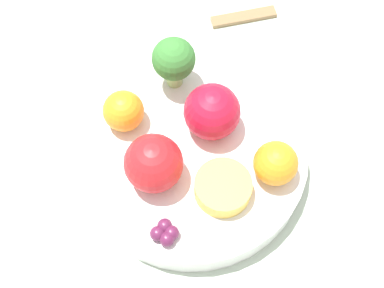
{
  "coord_description": "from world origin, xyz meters",
  "views": [
    {
      "loc": [
        -0.25,
        0.03,
        0.56
      ],
      "look_at": [
        0.0,
        0.0,
        0.06
      ],
      "focal_mm": 50.0,
      "sensor_mm": 36.0,
      "label": 1
    }
  ],
  "objects_px": {
    "orange_front": "(123,111)",
    "small_cup": "(223,188)",
    "apple_red": "(154,163)",
    "orange_back": "(276,163)",
    "broccoli": "(174,60)",
    "apple_green": "(212,112)",
    "spoon": "(244,17)",
    "bowl": "(192,155)",
    "grape_cluster": "(165,233)"
  },
  "relations": [
    {
      "from": "orange_front",
      "to": "small_cup",
      "type": "relative_size",
      "value": 0.76
    },
    {
      "from": "apple_red",
      "to": "orange_back",
      "type": "relative_size",
      "value": 1.31
    },
    {
      "from": "broccoli",
      "to": "small_cup",
      "type": "distance_m",
      "value": 0.15
    },
    {
      "from": "broccoli",
      "to": "apple_red",
      "type": "relative_size",
      "value": 1.12
    },
    {
      "from": "apple_green",
      "to": "orange_front",
      "type": "relative_size",
      "value": 1.36
    },
    {
      "from": "orange_front",
      "to": "spoon",
      "type": "xyz_separation_m",
      "value": [
        0.15,
        -0.16,
        -0.05
      ]
    },
    {
      "from": "bowl",
      "to": "broccoli",
      "type": "relative_size",
      "value": 3.7
    },
    {
      "from": "orange_back",
      "to": "bowl",
      "type": "bearing_deg",
      "value": 64.48
    },
    {
      "from": "broccoli",
      "to": "grape_cluster",
      "type": "xyz_separation_m",
      "value": [
        -0.18,
        0.03,
        -0.03
      ]
    },
    {
      "from": "broccoli",
      "to": "apple_red",
      "type": "height_order",
      "value": "broccoli"
    },
    {
      "from": "bowl",
      "to": "orange_front",
      "type": "height_order",
      "value": "orange_front"
    },
    {
      "from": "grape_cluster",
      "to": "small_cup",
      "type": "height_order",
      "value": "small_cup"
    },
    {
      "from": "bowl",
      "to": "orange_front",
      "type": "xyz_separation_m",
      "value": [
        0.04,
        0.07,
        0.04
      ]
    },
    {
      "from": "small_cup",
      "to": "spoon",
      "type": "distance_m",
      "value": 0.26
    },
    {
      "from": "apple_green",
      "to": "orange_front",
      "type": "bearing_deg",
      "value": 79.63
    },
    {
      "from": "bowl",
      "to": "orange_back",
      "type": "bearing_deg",
      "value": -115.52
    },
    {
      "from": "bowl",
      "to": "apple_red",
      "type": "bearing_deg",
      "value": 122.69
    },
    {
      "from": "apple_green",
      "to": "small_cup",
      "type": "bearing_deg",
      "value": -179.35
    },
    {
      "from": "bowl",
      "to": "orange_front",
      "type": "bearing_deg",
      "value": 58.53
    },
    {
      "from": "broccoli",
      "to": "grape_cluster",
      "type": "height_order",
      "value": "broccoli"
    },
    {
      "from": "bowl",
      "to": "orange_back",
      "type": "xyz_separation_m",
      "value": [
        -0.04,
        -0.08,
        0.04
      ]
    },
    {
      "from": "orange_front",
      "to": "apple_red",
      "type": "bearing_deg",
      "value": -158.89
    },
    {
      "from": "broccoli",
      "to": "apple_green",
      "type": "relative_size",
      "value": 1.12
    },
    {
      "from": "bowl",
      "to": "broccoli",
      "type": "bearing_deg",
      "value": 6.06
    },
    {
      "from": "orange_back",
      "to": "grape_cluster",
      "type": "height_order",
      "value": "orange_back"
    },
    {
      "from": "bowl",
      "to": "apple_red",
      "type": "relative_size",
      "value": 4.15
    },
    {
      "from": "spoon",
      "to": "orange_back",
      "type": "bearing_deg",
      "value": 177.29
    },
    {
      "from": "small_cup",
      "to": "spoon",
      "type": "xyz_separation_m",
      "value": [
        0.25,
        -0.07,
        -0.04
      ]
    },
    {
      "from": "apple_green",
      "to": "orange_front",
      "type": "height_order",
      "value": "apple_green"
    },
    {
      "from": "apple_red",
      "to": "orange_back",
      "type": "bearing_deg",
      "value": -95.4
    },
    {
      "from": "orange_back",
      "to": "apple_red",
      "type": "bearing_deg",
      "value": 84.6
    },
    {
      "from": "orange_front",
      "to": "grape_cluster",
      "type": "distance_m",
      "value": 0.14
    },
    {
      "from": "broccoli",
      "to": "apple_green",
      "type": "distance_m",
      "value": 0.07
    },
    {
      "from": "apple_green",
      "to": "small_cup",
      "type": "distance_m",
      "value": 0.08
    },
    {
      "from": "bowl",
      "to": "grape_cluster",
      "type": "distance_m",
      "value": 0.1
    },
    {
      "from": "bowl",
      "to": "grape_cluster",
      "type": "height_order",
      "value": "grape_cluster"
    },
    {
      "from": "grape_cluster",
      "to": "small_cup",
      "type": "bearing_deg",
      "value": -58.13
    },
    {
      "from": "broccoli",
      "to": "apple_red",
      "type": "xyz_separation_m",
      "value": [
        -0.11,
        0.03,
        -0.01
      ]
    },
    {
      "from": "bowl",
      "to": "apple_green",
      "type": "bearing_deg",
      "value": -44.05
    },
    {
      "from": "apple_red",
      "to": "spoon",
      "type": "xyz_separation_m",
      "value": [
        0.22,
        -0.13,
        -0.06
      ]
    },
    {
      "from": "small_cup",
      "to": "bowl",
      "type": "bearing_deg",
      "value": 25.11
    },
    {
      "from": "orange_back",
      "to": "small_cup",
      "type": "bearing_deg",
      "value": 105.06
    },
    {
      "from": "broccoli",
      "to": "small_cup",
      "type": "bearing_deg",
      "value": -166.29
    },
    {
      "from": "apple_red",
      "to": "spoon",
      "type": "distance_m",
      "value": 0.26
    },
    {
      "from": "broccoli",
      "to": "grape_cluster",
      "type": "distance_m",
      "value": 0.18
    },
    {
      "from": "apple_red",
      "to": "spoon",
      "type": "bearing_deg",
      "value": -30.79
    },
    {
      "from": "orange_front",
      "to": "orange_back",
      "type": "relative_size",
      "value": 0.96
    },
    {
      "from": "apple_red",
      "to": "spoon",
      "type": "relative_size",
      "value": 0.69
    },
    {
      "from": "orange_back",
      "to": "apple_green",
      "type": "bearing_deg",
      "value": 41.65
    },
    {
      "from": "orange_front",
      "to": "small_cup",
      "type": "bearing_deg",
      "value": -135.55
    }
  ]
}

